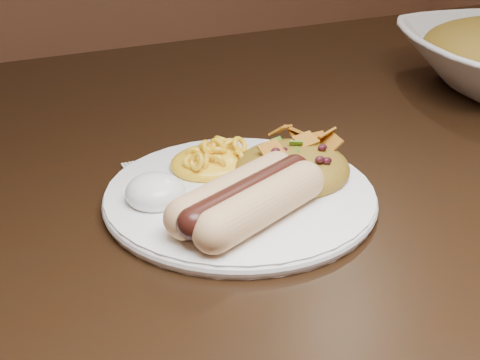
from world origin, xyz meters
name	(u,v)px	position (x,y,z in m)	size (l,w,h in m)	color
table	(222,247)	(0.00, 0.00, 0.66)	(1.60, 0.90, 0.75)	black
plate	(240,197)	(-0.02, -0.08, 0.76)	(0.23, 0.23, 0.01)	white
hotdog	(248,197)	(-0.03, -0.12, 0.78)	(0.12, 0.11, 0.03)	#EFAC75
mac_and_cheese	(212,152)	(-0.02, -0.02, 0.78)	(0.08, 0.07, 0.03)	yellow
sour_cream	(155,184)	(-0.09, -0.06, 0.78)	(0.05, 0.05, 0.03)	white
taco_salad	(292,158)	(0.04, -0.07, 0.78)	(0.10, 0.10, 0.05)	#A4440F
fork	(156,199)	(-0.08, -0.04, 0.75)	(0.02, 0.14, 0.00)	silver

